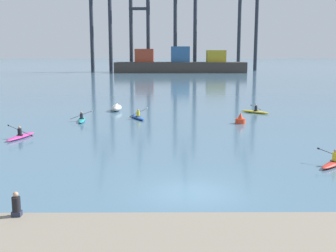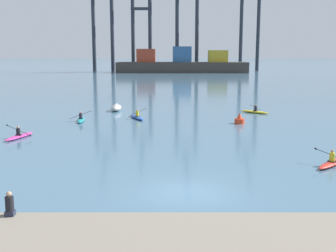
% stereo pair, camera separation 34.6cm
% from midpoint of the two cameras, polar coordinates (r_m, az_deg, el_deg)
% --- Properties ---
extents(ground_plane, '(800.00, 800.00, 0.00)m').
position_cam_midpoint_polar(ground_plane, '(20.09, 2.64, -8.87)').
color(ground_plane, '#476B84').
extents(container_barge, '(40.89, 8.31, 8.10)m').
position_cam_midpoint_polar(container_barge, '(134.92, 1.52, 8.32)').
color(container_barge, '#38332D').
rests_on(container_barge, ground).
extents(gantry_crane_west, '(7.26, 17.33, 37.48)m').
position_cam_midpoint_polar(gantry_crane_west, '(143.27, -9.14, 14.68)').
color(gantry_crane_west, '#232833').
rests_on(gantry_crane_west, ground).
extents(gantry_crane_west_mid, '(6.79, 17.16, 32.03)m').
position_cam_midpoint_polar(gantry_crane_west_mid, '(142.19, -3.93, 13.86)').
color(gantry_crane_west_mid, '#232833').
rests_on(gantry_crane_west_mid, ground).
extents(gantry_crane_east_mid, '(7.70, 19.72, 39.68)m').
position_cam_midpoint_polar(gantry_crane_east_mid, '(142.43, 2.27, 15.14)').
color(gantry_crane_east_mid, '#232833').
rests_on(gantry_crane_east_mid, ground).
extents(gantry_crane_east, '(7.03, 15.50, 40.21)m').
position_cam_midpoint_polar(gantry_crane_east, '(151.09, 10.67, 14.71)').
color(gantry_crane_east, '#232833').
rests_on(gantry_crane_east, ground).
extents(capsized_dinghy, '(1.15, 2.62, 0.76)m').
position_cam_midpoint_polar(capsized_dinghy, '(47.39, -7.13, 2.44)').
color(capsized_dinghy, beige).
rests_on(capsized_dinghy, ground).
extents(channel_buoy, '(0.90, 0.90, 1.00)m').
position_cam_midpoint_polar(channel_buoy, '(39.31, 9.45, 0.86)').
color(channel_buoy, red).
rests_on(channel_buoy, ground).
extents(kayak_magenta, '(2.11, 3.43, 1.03)m').
position_cam_midpoint_polar(kayak_magenta, '(34.09, -19.45, -1.28)').
color(kayak_magenta, '#C13384').
rests_on(kayak_magenta, ground).
extents(kayak_red, '(2.79, 2.87, 0.95)m').
position_cam_midpoint_polar(kayak_red, '(26.41, 21.18, -4.55)').
color(kayak_red, red).
rests_on(kayak_red, ground).
extents(kayak_blue, '(2.00, 3.36, 1.08)m').
position_cam_midpoint_polar(kayak_blue, '(41.66, -4.31, 1.21)').
color(kayak_blue, '#2856B2').
rests_on(kayak_blue, ground).
extents(kayak_yellow, '(2.91, 2.74, 1.03)m').
position_cam_midpoint_polar(kayak_yellow, '(46.40, 11.41, 1.94)').
color(kayak_yellow, yellow).
rests_on(kayak_yellow, ground).
extents(kayak_teal, '(2.17, 3.45, 1.05)m').
position_cam_midpoint_polar(kayak_teal, '(40.91, -11.75, 0.87)').
color(kayak_teal, teal).
rests_on(kayak_teal, ground).
extents(seated_onlooker, '(0.32, 0.30, 0.90)m').
position_cam_midpoint_polar(seated_onlooker, '(16.18, -20.28, -9.96)').
color(seated_onlooker, '#23283D').
rests_on(seated_onlooker, stone_quay).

